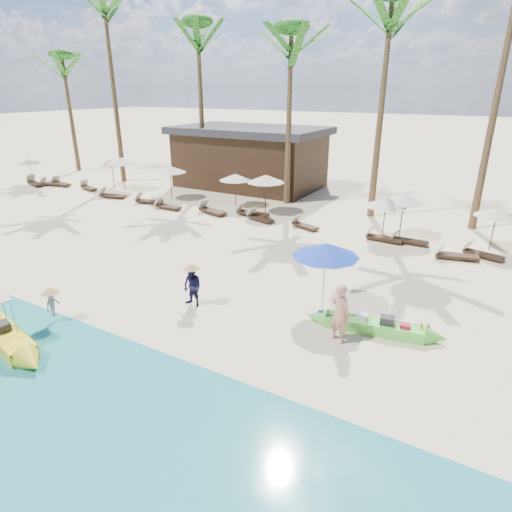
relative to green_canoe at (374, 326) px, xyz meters
The scene contains 38 objects.
ground 5.97m from the green_canoe, 165.14° to the right, with size 240.00×240.00×0.00m, color beige.
wet_sand_strip 8.72m from the green_canoe, 131.46° to the right, with size 240.00×4.50×0.01m, color tan.
green_canoe is the anchor object (origin of this frame).
yellow_canoe 11.01m from the green_canoe, 147.87° to the right, with size 5.51×1.58×1.45m.
tourist 1.43m from the green_canoe, 127.99° to the right, with size 0.66×0.43×1.80m, color tan.
vendor_green 5.95m from the green_canoe, 166.63° to the right, with size 0.69×0.54×1.42m, color #16163D.
vendor_yellow 9.97m from the green_canoe, 154.00° to the right, with size 0.56×0.32×0.87m, color gray.
blue_umbrella 2.76m from the green_canoe, 161.92° to the left, with size 2.16×2.16×2.32m.
resort_parasol_0 30.17m from the green_canoe, 163.71° to the left, with size 1.86×1.86×1.92m.
lounger_0_left 29.15m from the green_canoe, 164.05° to the left, with size 2.08×1.10×0.68m.
lounger_0_right 28.21m from the green_canoe, 162.41° to the left, with size 1.76×0.96×0.57m.
resort_parasol_1 24.49m from the green_canoe, 154.86° to the left, with size 2.03×2.03×2.09m.
lounger_1_left 27.71m from the green_canoe, 161.20° to the left, with size 1.93×0.85×0.63m.
lounger_1_right 24.98m from the green_canoe, 158.88° to the left, with size 1.84×1.00×0.60m.
resort_parasol_2 23.40m from the green_canoe, 153.83° to the left, with size 2.26×2.26×2.33m.
lounger_2_left 21.52m from the green_canoe, 157.94° to the left, with size 1.94×1.00×0.63m.
resort_parasol_3 19.12m from the green_canoe, 148.60° to the left, with size 2.12×2.12×2.18m.
lounger_3_left 18.70m from the green_canoe, 154.00° to the left, with size 1.89×0.92×0.62m.
lounger_3_right 16.76m from the green_canoe, 152.33° to the left, with size 1.76×0.54×0.60m.
resort_parasol_4 15.63m from the green_canoe, 137.92° to the left, with size 1.96×1.96×2.02m.
lounger_4_left 14.52m from the green_canoe, 145.15° to the left, with size 2.07×1.09×0.67m.
lounger_4_right 13.17m from the green_canoe, 136.87° to the left, with size 1.99×0.62×0.68m.
resort_parasol_5 13.69m from the green_canoe, 132.62° to the left, with size 2.19×2.19×2.26m.
lounger_5_left 12.12m from the green_canoe, 136.00° to the left, with size 1.79×0.95×0.58m.
resort_parasol_6 9.04m from the green_canoe, 102.82° to the left, with size 1.99×1.99×2.05m.
lounger_6_left 10.37m from the green_canoe, 125.65° to the left, with size 1.69×0.97×0.55m.
lounger_6_right 8.64m from the green_canoe, 102.83° to the left, with size 1.82×0.62×0.61m.
resort_parasol_7 9.72m from the green_canoe, 97.95° to the left, with size 2.13×2.13×2.19m.
lounger_7_left 8.70m from the green_canoe, 94.94° to the left, with size 1.69×0.53×0.57m.
lounger_7_right 7.75m from the green_canoe, 79.84° to the left, with size 1.91×0.98×0.62m.
resort_parasol_8 10.14m from the green_canoe, 74.59° to the left, with size 1.91×1.91×1.96m.
lounger_8_left 8.79m from the green_canoe, 74.39° to the left, with size 1.76×0.98×0.57m.
palm_0 34.37m from the green_canoe, 155.34° to the left, with size 2.08×2.08×9.90m.
palm_1 28.56m from the green_canoe, 151.79° to the left, with size 2.08×2.08×13.60m.
palm_2 22.96m from the green_canoe, 140.13° to the left, with size 2.08×2.08×11.33m.
palm_3 17.77m from the green_canoe, 125.62° to the left, with size 2.08×2.08×10.52m.
palm_4 15.95m from the green_canoe, 106.19° to the left, with size 2.08×2.08×11.70m.
pavilion_west 21.18m from the green_canoe, 130.77° to the left, with size 10.80×6.60×4.30m.
Camera 1 is at (8.26, -9.99, 6.90)m, focal length 30.00 mm.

